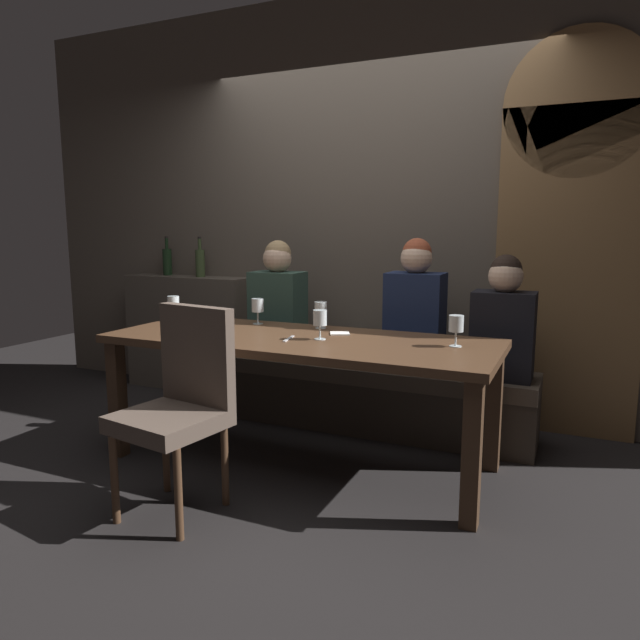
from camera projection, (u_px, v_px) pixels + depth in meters
name	position (u px, v px, depth m)	size (l,w,h in m)	color
ground	(300.00, 462.00, 3.37)	(9.00, 9.00, 0.00)	black
back_wall_tiled	(373.00, 207.00, 4.23)	(6.00, 0.12, 3.00)	brown
arched_door	(572.00, 225.00, 3.64)	(0.90, 0.05, 2.55)	brown
back_counter	(189.00, 333.00, 4.86)	(1.10, 0.28, 0.95)	#494138
dining_table	(299.00, 352.00, 3.27)	(2.20, 0.84, 0.74)	#412B1C
banquette_bench	(345.00, 393.00, 3.96)	(2.50, 0.44, 0.45)	#312A23
chair_near_side	(181.00, 396.00, 2.74)	(0.51, 0.51, 0.98)	#4C3321
diner_redhead	(278.00, 301.00, 4.07)	(0.36, 0.24, 0.81)	#2D473D
diner_bearded	(415.00, 307.00, 3.70)	(0.36, 0.24, 0.83)	#192342
diner_far_end	(503.00, 321.00, 3.44)	(0.36, 0.24, 0.74)	black
wine_bottle_dark_red	(167.00, 261.00, 4.87)	(0.08, 0.08, 0.33)	black
wine_bottle_pale_label	(200.00, 262.00, 4.70)	(0.08, 0.08, 0.33)	#384728
wine_glass_near_left	(320.00, 319.00, 3.17)	(0.08, 0.08, 0.16)	silver
wine_glass_end_left	(456.00, 324.00, 2.98)	(0.08, 0.08, 0.16)	silver
wine_glass_near_right	(321.00, 309.00, 3.52)	(0.08, 0.08, 0.16)	silver
wine_glass_far_right	(173.00, 304.00, 3.81)	(0.08, 0.08, 0.16)	silver
wine_glass_end_right	(258.00, 306.00, 3.68)	(0.08, 0.08, 0.16)	silver
fork_on_table	(289.00, 339.00, 3.19)	(0.02, 0.17, 0.01)	silver
folded_napkin	(340.00, 333.00, 3.34)	(0.11, 0.10, 0.01)	silver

